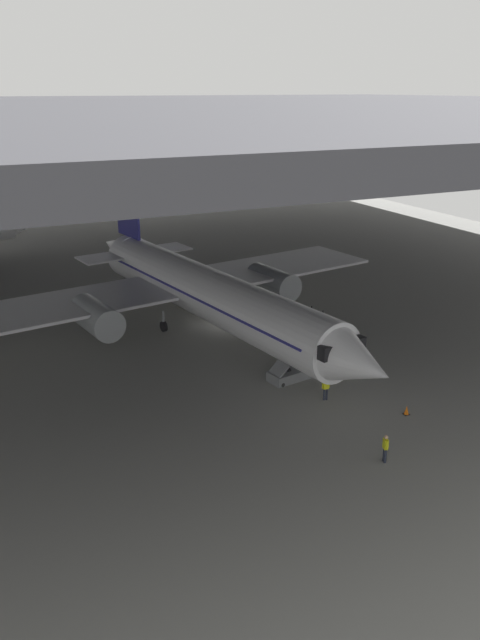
# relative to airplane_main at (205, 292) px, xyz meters

# --- Properties ---
(ground_plane) EXTENTS (110.00, 110.00, 0.00)m
(ground_plane) POSITION_rel_airplane_main_xyz_m (1.59, 1.30, -3.65)
(ground_plane) COLOR gray
(hangar_structure) EXTENTS (121.00, 99.00, 18.18)m
(hangar_structure) POSITION_rel_airplane_main_xyz_m (1.51, 15.07, 13.90)
(hangar_structure) COLOR #4C4F54
(hangar_structure) RESTS_ON ground_plane
(airplane_main) EXTENTS (39.52, 40.54, 12.53)m
(airplane_main) POSITION_rel_airplane_main_xyz_m (0.00, 0.00, 0.00)
(airplane_main) COLOR white
(airplane_main) RESTS_ON ground_plane
(boarding_stairs) EXTENTS (4.58, 2.11, 4.88)m
(boarding_stairs) POSITION_rel_airplane_main_xyz_m (2.41, -10.96, -2.90)
(boarding_stairs) COLOR slate
(boarding_stairs) RESTS_ON ground_plane
(crew_worker_near_nose) EXTENTS (0.31, 0.53, 1.67)m
(crew_worker_near_nose) POSITION_rel_airplane_main_xyz_m (1.23, -22.68, -2.70)
(crew_worker_near_nose) COLOR #232838
(crew_worker_near_nose) RESTS_ON ground_plane
(crew_worker_by_stairs) EXTENTS (0.54, 0.28, 1.64)m
(crew_worker_by_stairs) POSITION_rel_airplane_main_xyz_m (2.38, -14.87, -2.72)
(crew_worker_by_stairs) COLOR #232838
(crew_worker_by_stairs) RESTS_ON ground_plane
(traffic_cone_orange) EXTENTS (0.36, 0.36, 0.60)m
(traffic_cone_orange) POSITION_rel_airplane_main_xyz_m (5.91, -18.82, -3.36)
(traffic_cone_orange) COLOR black
(traffic_cone_orange) RESTS_ON ground_plane
(baggage_tug) EXTENTS (1.70, 2.41, 0.90)m
(baggage_tug) POSITION_rel_airplane_main_xyz_m (3.67, 8.51, -3.12)
(baggage_tug) COLOR yellow
(baggage_tug) RESTS_ON ground_plane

